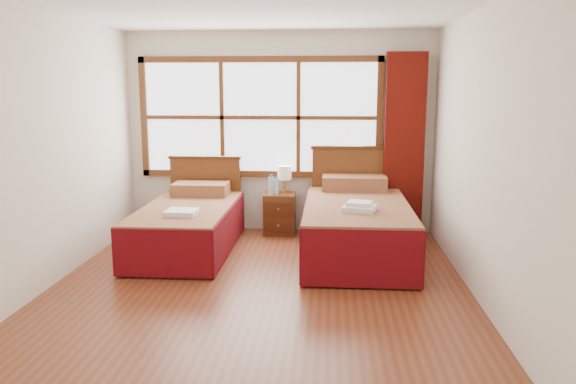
{
  "coord_description": "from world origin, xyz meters",
  "views": [
    {
      "loc": [
        0.66,
        -5.09,
        1.89
      ],
      "look_at": [
        0.23,
        0.7,
        0.8
      ],
      "focal_mm": 35.0,
      "sensor_mm": 36.0,
      "label": 1
    }
  ],
  "objects": [
    {
      "name": "wall_back",
      "position": [
        0.0,
        2.25,
        1.3
      ],
      "size": [
        4.0,
        0.0,
        4.0
      ],
      "primitive_type": "plane",
      "rotation": [
        1.57,
        0.0,
        0.0
      ],
      "color": "silver",
      "rests_on": "floor"
    },
    {
      "name": "lamp",
      "position": [
        0.08,
        2.1,
        0.78
      ],
      "size": [
        0.18,
        0.18,
        0.35
      ],
      "color": "gold",
      "rests_on": "nightstand"
    },
    {
      "name": "wall_right",
      "position": [
        2.0,
        0.0,
        1.3
      ],
      "size": [
        0.0,
        4.5,
        4.5
      ],
      "primitive_type": "plane",
      "rotation": [
        1.57,
        0.0,
        -1.57
      ],
      "color": "silver",
      "rests_on": "floor"
    },
    {
      "name": "window",
      "position": [
        -0.25,
        2.21,
        1.5
      ],
      "size": [
        3.16,
        0.06,
        1.56
      ],
      "color": "white",
      "rests_on": "wall_back"
    },
    {
      "name": "towels_right",
      "position": [
        0.98,
        0.7,
        0.65
      ],
      "size": [
        0.39,
        0.36,
        0.1
      ],
      "rotation": [
        0.0,
        0.0,
        -0.25
      ],
      "color": "white",
      "rests_on": "bed_right"
    },
    {
      "name": "towels_left",
      "position": [
        -0.93,
        0.72,
        0.56
      ],
      "size": [
        0.34,
        0.3,
        0.05
      ],
      "rotation": [
        0.0,
        0.0,
        -0.04
      ],
      "color": "white",
      "rests_on": "bed_left"
    },
    {
      "name": "floor",
      "position": [
        0.0,
        0.0,
        0.0
      ],
      "size": [
        4.5,
        4.5,
        0.0
      ],
      "primitive_type": "plane",
      "color": "brown",
      "rests_on": "ground"
    },
    {
      "name": "bottle_near",
      "position": [
        -0.08,
        1.96,
        0.65
      ],
      "size": [
        0.07,
        0.07,
        0.25
      ],
      "color": "#BDE2F3",
      "rests_on": "nightstand"
    },
    {
      "name": "wall_left",
      "position": [
        -2.0,
        0.0,
        1.3
      ],
      "size": [
        0.0,
        4.5,
        4.5
      ],
      "primitive_type": "plane",
      "rotation": [
        1.57,
        0.0,
        1.57
      ],
      "color": "silver",
      "rests_on": "floor"
    },
    {
      "name": "ceiling",
      "position": [
        0.0,
        0.0,
        2.6
      ],
      "size": [
        4.5,
        4.5,
        0.0
      ],
      "primitive_type": "plane",
      "rotation": [
        3.14,
        0.0,
        0.0
      ],
      "color": "white",
      "rests_on": "wall_back"
    },
    {
      "name": "bottle_far",
      "position": [
        -0.02,
        1.98,
        0.64
      ],
      "size": [
        0.06,
        0.06,
        0.23
      ],
      "color": "#BDE2F3",
      "rests_on": "nightstand"
    },
    {
      "name": "curtain",
      "position": [
        1.6,
        2.11,
        1.17
      ],
      "size": [
        0.5,
        0.16,
        2.3
      ],
      "primitive_type": "cube",
      "color": "#590E08",
      "rests_on": "wall_back"
    },
    {
      "name": "nightstand",
      "position": [
        0.02,
        1.99,
        0.27
      ],
      "size": [
        0.4,
        0.4,
        0.53
      ],
      "color": "#592E13",
      "rests_on": "floor"
    },
    {
      "name": "bed_left",
      "position": [
        -0.98,
        1.2,
        0.3
      ],
      "size": [
        1.03,
        2.05,
        1.0
      ],
      "color": "#41200D",
      "rests_on": "floor"
    },
    {
      "name": "bed_right",
      "position": [
        0.97,
        1.2,
        0.35
      ],
      "size": [
        1.17,
        2.28,
        1.15
      ],
      "color": "#41200D",
      "rests_on": "floor"
    }
  ]
}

